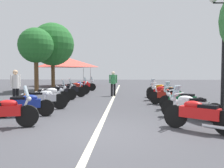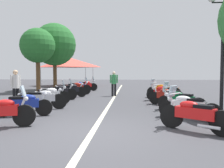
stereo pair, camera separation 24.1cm
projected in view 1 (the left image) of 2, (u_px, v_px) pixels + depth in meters
The scene contains 25 objects.
ground_plane at pixel (97, 133), 6.15m from camera, with size 80.00×80.00×0.00m, color #424247.
lane_centre_stripe at pixel (113, 99), 13.59m from camera, with size 28.45×0.16×0.01m, color beige.
motorcycle_left_row_0 at pixel (3, 112), 6.62m from camera, with size 0.81×2.01×1.21m.
motorcycle_left_row_1 at pixel (25, 104), 8.28m from camera, with size 0.82×2.01×0.98m.
motorcycle_left_row_2 at pixel (42, 99), 9.71m from camera, with size 1.11×2.03×1.01m.
motorcycle_left_row_3 at pixel (49, 95), 11.27m from camera, with size 1.03×2.08×1.21m.
motorcycle_left_row_4 at pixel (58, 92), 12.93m from camera, with size 1.01×1.99×1.22m.
motorcycle_left_row_5 at pixel (70, 90), 14.50m from camera, with size 0.99×2.00×1.01m.
motorcycle_left_row_6 at pixel (74, 88), 16.21m from camera, with size 0.85×2.18×1.23m.
motorcycle_left_row_7 at pixel (77, 87), 17.64m from camera, with size 0.96×1.89×1.20m.
motorcycle_left_row_8 at pixel (84, 85), 19.26m from camera, with size 0.91×2.03×1.21m.
motorcycle_right_row_0 at pixel (198, 114), 6.26m from camera, with size 1.33×1.72×1.22m.
motorcycle_right_row_1 at pixel (190, 106), 7.82m from camera, with size 1.24×1.85×0.99m.
motorcycle_right_row_2 at pixel (182, 100), 9.40m from camera, with size 1.28×1.72×1.20m.
motorcycle_right_row_3 at pixel (168, 96), 11.08m from camera, with size 1.34×1.70×0.99m.
motorcycle_right_row_4 at pixel (164, 93), 12.57m from camera, with size 1.22×1.84×1.21m.
motorcycle_right_row_5 at pixel (163, 90), 14.19m from camera, with size 1.12×1.95×1.01m.
street_lamp_twin_globe at pixel (224, 31), 9.09m from camera, with size 0.32×1.22×4.63m.
traffic_cone_0 at pixel (178, 91), 15.41m from camera, with size 0.36×0.36×0.61m.
traffic_cone_1 at pixel (25, 97), 11.90m from camera, with size 0.36×0.36×0.61m.
bystander_0 at pixel (16, 85), 10.72m from camera, with size 0.47×0.32×1.69m.
bystander_1 at pixel (113, 82), 15.27m from camera, with size 0.32×0.52×1.62m.
roadside_tree_0 at pixel (53, 45), 20.19m from camera, with size 3.68×3.68×5.81m.
roadside_tree_1 at pixel (36, 46), 17.77m from camera, with size 2.67×2.67×4.95m.
event_tent at pixel (66, 62), 26.04m from camera, with size 5.23×5.23×3.20m.
Camera 1 is at (-6.04, -0.76, 1.62)m, focal length 37.37 mm.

